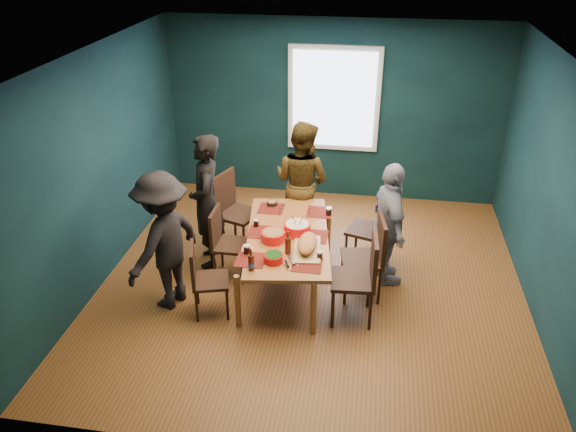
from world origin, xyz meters
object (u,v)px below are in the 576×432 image
(chair_right_mid, at_px, (371,252))
(cutting_board, at_px, (307,245))
(chair_right_near, at_px, (362,272))
(bowl_dumpling, at_px, (297,228))
(person_near_left, at_px, (164,241))
(person_far_left, at_px, (206,202))
(chair_left_near, at_px, (203,275))
(chair_right_far, at_px, (374,225))
(person_right, at_px, (389,225))
(bowl_salad, at_px, (273,236))
(bowl_herbs, at_px, (273,258))
(person_back, at_px, (302,182))
(chair_left_mid, at_px, (224,238))
(dining_table, at_px, (288,239))
(chair_left_far, at_px, (232,206))

(chair_right_mid, height_order, cutting_board, chair_right_mid)
(chair_right_near, distance_m, bowl_dumpling, 0.96)
(chair_right_near, height_order, person_near_left, person_near_left)
(chair_right_mid, distance_m, person_near_left, 2.30)
(person_far_left, bearing_deg, chair_left_near, -2.12)
(chair_right_far, height_order, bowl_dumpling, bowl_dumpling)
(person_right, relative_size, cutting_board, 2.12)
(chair_right_near, xyz_separation_m, bowl_salad, (-1.02, 0.34, 0.16))
(bowl_herbs, bearing_deg, person_far_left, 136.62)
(chair_left_near, xyz_separation_m, person_right, (1.98, 0.94, 0.27))
(person_back, relative_size, bowl_herbs, 7.94)
(chair_right_far, bearing_deg, chair_left_mid, -146.37)
(chair_right_far, height_order, person_near_left, person_near_left)
(dining_table, xyz_separation_m, bowl_salad, (-0.14, -0.16, 0.13))
(person_right, distance_m, person_near_left, 2.56)
(chair_right_far, xyz_separation_m, chair_right_mid, (-0.03, -0.66, 0.01))
(bowl_herbs, bearing_deg, person_near_left, 177.76)
(chair_right_near, bearing_deg, bowl_dumpling, 141.03)
(dining_table, relative_size, person_back, 1.18)
(chair_left_near, bearing_deg, chair_right_far, 19.43)
(person_far_left, bearing_deg, person_back, 113.07)
(chair_right_far, xyz_separation_m, person_far_left, (-2.04, -0.26, 0.29))
(bowl_dumpling, height_order, cutting_board, bowl_dumpling)
(person_right, bearing_deg, bowl_dumpling, 85.36)
(chair_left_mid, bearing_deg, chair_right_near, -18.97)
(person_near_left, distance_m, bowl_herbs, 1.22)
(chair_left_near, xyz_separation_m, person_back, (0.83, 1.85, 0.33))
(chair_right_mid, distance_m, person_back, 1.58)
(chair_left_near, relative_size, chair_right_far, 0.88)
(chair_right_mid, distance_m, bowl_herbs, 1.16)
(chair_right_mid, distance_m, person_far_left, 2.07)
(person_far_left, distance_m, person_near_left, 0.93)
(chair_left_far, xyz_separation_m, chair_right_mid, (1.82, -0.82, -0.03))
(chair_right_near, xyz_separation_m, bowl_herbs, (-0.94, -0.09, 0.15))
(chair_left_mid, bearing_deg, dining_table, -6.48)
(person_far_left, relative_size, person_near_left, 1.06)
(dining_table, height_order, chair_left_far, chair_left_far)
(chair_right_far, relative_size, chair_right_near, 0.95)
(chair_right_near, relative_size, cutting_board, 1.42)
(person_far_left, bearing_deg, cutting_board, 48.40)
(chair_left_near, bearing_deg, person_far_left, 86.75)
(chair_right_near, relative_size, bowl_herbs, 4.93)
(dining_table, distance_m, person_near_left, 1.40)
(chair_left_near, height_order, chair_right_far, chair_right_far)
(chair_left_near, height_order, person_far_left, person_far_left)
(bowl_herbs, height_order, cutting_board, cutting_board)
(person_back, xyz_separation_m, person_right, (1.15, -0.91, -0.06))
(dining_table, bearing_deg, chair_right_near, -37.50)
(person_near_left, bearing_deg, bowl_dumpling, 134.88)
(dining_table, relative_size, chair_right_near, 1.90)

